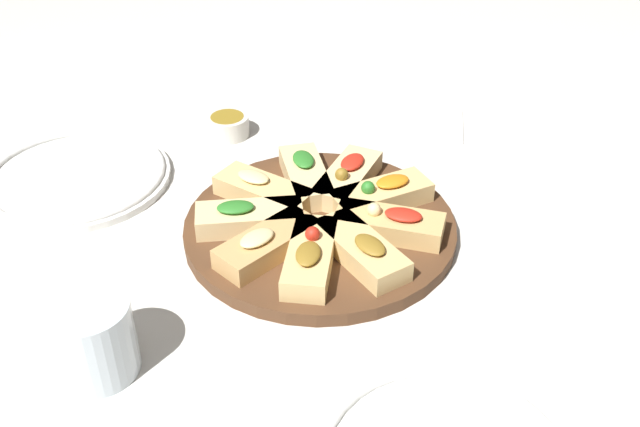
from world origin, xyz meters
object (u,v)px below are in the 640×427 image
Objects in this scene: serving_board at (320,228)px; plate_right at (77,177)px; water_glass at (92,338)px; napkin_stack at (423,123)px; dipping_bowl at (228,125)px.

serving_board is 1.32× the size of plate_right.
napkin_stack is at bearing -125.58° from water_glass.
plate_right is at bearing 19.45° from napkin_stack.
water_glass reaches higher than dipping_bowl.
dipping_bowl is at bearing 7.33° from napkin_stack.
dipping_bowl is (0.30, 0.04, 0.01)m from napkin_stack.
serving_board is at bearing -133.15° from water_glass.
water_glass reaches higher than serving_board.
plate_right is 3.95× the size of dipping_bowl.
napkin_stack is (-0.37, -0.52, -0.04)m from water_glass.
plate_right is (0.34, -0.11, -0.00)m from serving_board.
napkin_stack is (-0.49, -0.17, -0.00)m from plate_right.
napkin_stack is at bearing -118.22° from serving_board.
serving_board is 0.32m from water_glass.
dipping_bowl is (0.15, -0.25, 0.01)m from serving_board.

